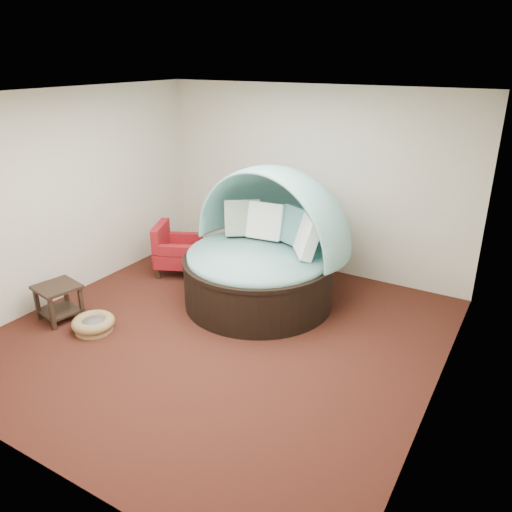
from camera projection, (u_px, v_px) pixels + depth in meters
The scene contains 10 objects.
floor at pixel (221, 334), 6.12m from camera, with size 5.00×5.00×0.00m, color #431B13.
wall_back at pixel (311, 181), 7.59m from camera, with size 5.00×5.00×0.00m, color beige.
wall_front at pixel (21, 322), 3.60m from camera, with size 5.00×5.00×0.00m, color beige.
wall_left at pixel (66, 196), 6.77m from camera, with size 5.00×5.00×0.00m, color beige.
wall_right at pixel (450, 272), 4.41m from camera, with size 5.00×5.00×0.00m, color beige.
ceiling at pixel (214, 95), 5.06m from camera, with size 5.00×5.00×0.00m, color white.
canopy_daybed at pixel (264, 241), 6.67m from camera, with size 2.37×2.31×1.86m.
pet_basket at pixel (94, 324), 6.16m from camera, with size 0.63×0.63×0.18m.
red_armchair at pixel (176, 251), 7.72m from camera, with size 0.89×0.89×0.79m.
side_table at pixel (58, 298), 6.36m from camera, with size 0.58×0.58×0.47m.
Camera 1 is at (3.07, -4.35, 3.20)m, focal length 35.00 mm.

